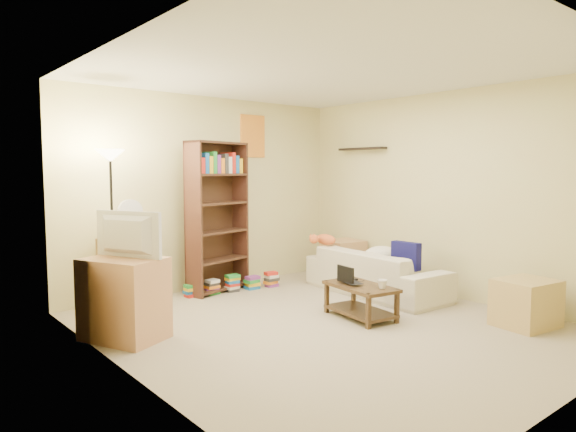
{
  "coord_description": "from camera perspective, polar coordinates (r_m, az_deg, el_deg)",
  "views": [
    {
      "loc": [
        -3.48,
        -3.59,
        1.54
      ],
      "look_at": [
        0.07,
        0.69,
        1.05
      ],
      "focal_mm": 32.0,
      "sensor_mm": 36.0,
      "label": 1
    }
  ],
  "objects": [
    {
      "name": "tabby_cat",
      "position": [
        6.87,
        3.97,
        -2.6
      ],
      "size": [
        0.44,
        0.18,
        0.15
      ],
      "color": "orange",
      "rests_on": "sofa"
    },
    {
      "name": "coffee_table",
      "position": [
        5.5,
        8.06,
        -8.97
      ],
      "size": [
        0.55,
        0.84,
        0.35
      ],
      "rotation": [
        0.0,
        0.0,
        -0.14
      ],
      "color": "#412E19",
      "rests_on": "ground"
    },
    {
      "name": "end_cabinet",
      "position": [
        5.67,
        24.93,
        -8.76
      ],
      "size": [
        0.62,
        0.54,
        0.47
      ],
      "primitive_type": "cube",
      "rotation": [
        0.0,
        0.0,
        -0.15
      ],
      "color": "tan",
      "rests_on": "ground"
    },
    {
      "name": "sofa",
      "position": [
        6.56,
        9.7,
        -6.14
      ],
      "size": [
        2.0,
        1.01,
        0.55
      ],
      "primitive_type": "imported",
      "rotation": [
        0.0,
        0.0,
        1.5
      ],
      "color": "beige",
      "rests_on": "ground"
    },
    {
      "name": "book_stacks",
      "position": [
        6.66,
        -5.98,
        -7.52
      ],
      "size": [
        1.28,
        0.33,
        0.22
      ],
      "color": "red",
      "rests_on": "ground"
    },
    {
      "name": "laptop",
      "position": [
        5.54,
        7.32,
        -7.27
      ],
      "size": [
        0.47,
        0.42,
        0.03
      ],
      "primitive_type": "imported",
      "rotation": [
        0.0,
        0.0,
        1.29
      ],
      "color": "black",
      "rests_on": "coffee_table"
    },
    {
      "name": "tv_stand",
      "position": [
        4.97,
        -17.73,
        -8.76
      ],
      "size": [
        0.75,
        0.85,
        0.75
      ],
      "primitive_type": "cube",
      "rotation": [
        0.0,
        0.0,
        0.43
      ],
      "color": "tan",
      "rests_on": "ground"
    },
    {
      "name": "mug",
      "position": [
        5.32,
        10.44,
        -7.45
      ],
      "size": [
        0.11,
        0.11,
        0.09
      ],
      "primitive_type": "imported",
      "rotation": [
        0.0,
        0.0,
        0.06
      ],
      "color": "white",
      "rests_on": "coffee_table"
    },
    {
      "name": "desk_fan",
      "position": [
        6.08,
        -17.15,
        0.01
      ],
      "size": [
        0.28,
        0.16,
        0.42
      ],
      "color": "silver",
      "rests_on": "short_bookshelf"
    },
    {
      "name": "room",
      "position": [
        5.01,
        4.43,
        5.97
      ],
      "size": [
        4.5,
        4.54,
        2.52
      ],
      "color": "tan",
      "rests_on": "ground"
    },
    {
      "name": "television",
      "position": [
        4.86,
        -17.91,
        -2.02
      ],
      "size": [
        0.81,
        0.66,
        0.42
      ],
      "primitive_type": "imported",
      "rotation": [
        0.0,
        0.0,
        2.0
      ],
      "color": "black",
      "rests_on": "tv_stand"
    },
    {
      "name": "floor_lamp",
      "position": [
        5.7,
        -19.07,
        3.41
      ],
      "size": [
        0.3,
        0.3,
        1.76
      ],
      "color": "black",
      "rests_on": "ground"
    },
    {
      "name": "laptop_screen",
      "position": [
        5.45,
        6.4,
        -6.48
      ],
      "size": [
        0.05,
        0.26,
        0.18
      ],
      "primitive_type": "cube",
      "rotation": [
        0.0,
        0.0,
        -0.14
      ],
      "color": "white",
      "rests_on": "laptop"
    },
    {
      "name": "tv_remote",
      "position": [
        5.72,
        7.08,
        -6.93
      ],
      "size": [
        0.07,
        0.15,
        0.02
      ],
      "primitive_type": "cube",
      "rotation": [
        0.0,
        0.0,
        0.16
      ],
      "color": "black",
      "rests_on": "coffee_table"
    },
    {
      "name": "side_table",
      "position": [
        7.35,
        6.13,
        -4.86
      ],
      "size": [
        0.55,
        0.55,
        0.56
      ],
      "primitive_type": "cube",
      "rotation": [
        0.0,
        0.0,
        -0.13
      ],
      "color": "tan",
      "rests_on": "ground"
    },
    {
      "name": "cream_blanket",
      "position": [
        6.66,
        10.27,
        -4.26
      ],
      "size": [
        0.51,
        0.36,
        0.22
      ],
      "primitive_type": "ellipsoid",
      "color": "white",
      "rests_on": "sofa"
    },
    {
      "name": "tall_bookshelf",
      "position": [
        6.55,
        -7.82,
        0.3
      ],
      "size": [
        0.9,
        0.48,
        1.9
      ],
      "rotation": [
        0.0,
        0.0,
        0.24
      ],
      "color": "#46251B",
      "rests_on": "ground"
    },
    {
      "name": "navy_pillow",
      "position": [
        6.31,
        12.97,
        -4.31
      ],
      "size": [
        0.12,
        0.37,
        0.33
      ],
      "primitive_type": "cube",
      "rotation": [
        0.0,
        0.0,
        1.6
      ],
      "color": "#12124F",
      "rests_on": "sofa"
    },
    {
      "name": "short_bookshelf",
      "position": [
        6.19,
        -17.53,
        -5.83
      ],
      "size": [
        0.67,
        0.46,
        0.8
      ],
      "rotation": [
        0.0,
        0.0,
        0.38
      ],
      "color": "tan",
      "rests_on": "ground"
    }
  ]
}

